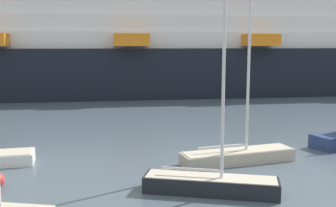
{
  "coord_description": "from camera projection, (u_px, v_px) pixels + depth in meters",
  "views": [
    {
      "loc": [
        -4.01,
        -11.89,
        6.86
      ],
      "look_at": [
        0.0,
        15.03,
        2.88
      ],
      "focal_mm": 43.54,
      "sensor_mm": 36.0,
      "label": 1
    }
  ],
  "objects": [
    {
      "name": "sailboat_1",
      "position": [
        238.0,
        153.0,
        23.71
      ],
      "size": [
        6.98,
        2.77,
        11.88
      ],
      "rotation": [
        0.0,
        0.0,
        0.18
      ],
      "color": "#BCB29E",
      "rests_on": "ground_plane"
    },
    {
      "name": "sailboat_2",
      "position": [
        211.0,
        181.0,
        18.82
      ],
      "size": [
        6.33,
        3.35,
        11.22
      ],
      "rotation": [
        0.0,
        0.0,
        -0.33
      ],
      "color": "black",
      "rests_on": "ground_plane"
    },
    {
      "name": "cruise_ship",
      "position": [
        126.0,
        46.0,
        56.62
      ],
      "size": [
        115.07,
        18.31,
        20.36
      ],
      "rotation": [
        0.0,
        0.0,
        0.0
      ],
      "color": "black",
      "rests_on": "ground_plane"
    }
  ]
}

